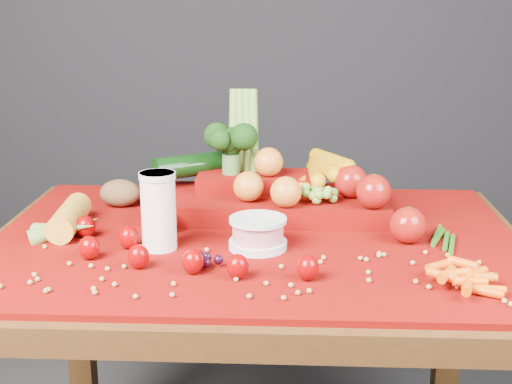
{
  "coord_description": "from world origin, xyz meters",
  "views": [
    {
      "loc": [
        0.07,
        -1.36,
        1.24
      ],
      "look_at": [
        0.0,
        0.02,
        0.85
      ],
      "focal_mm": 50.0,
      "sensor_mm": 36.0,
      "label": 1
    }
  ],
  "objects_px": {
    "yogurt_bowl": "(258,232)",
    "produce_mound": "(275,189)",
    "milk_glass": "(158,208)",
    "table": "(256,286)"
  },
  "relations": [
    {
      "from": "yogurt_bowl",
      "to": "produce_mound",
      "type": "distance_m",
      "value": 0.23
    },
    {
      "from": "table",
      "to": "milk_glass",
      "type": "distance_m",
      "value": 0.27
    },
    {
      "from": "produce_mound",
      "to": "yogurt_bowl",
      "type": "bearing_deg",
      "value": -97.14
    },
    {
      "from": "milk_glass",
      "to": "produce_mound",
      "type": "height_order",
      "value": "produce_mound"
    },
    {
      "from": "milk_glass",
      "to": "yogurt_bowl",
      "type": "bearing_deg",
      "value": 3.15
    },
    {
      "from": "milk_glass",
      "to": "yogurt_bowl",
      "type": "relative_size",
      "value": 1.34
    },
    {
      "from": "table",
      "to": "milk_glass",
      "type": "relative_size",
      "value": 7.3
    },
    {
      "from": "table",
      "to": "produce_mound",
      "type": "xyz_separation_m",
      "value": [
        0.04,
        0.16,
        0.16
      ]
    },
    {
      "from": "yogurt_bowl",
      "to": "produce_mound",
      "type": "height_order",
      "value": "produce_mound"
    },
    {
      "from": "yogurt_bowl",
      "to": "produce_mound",
      "type": "bearing_deg",
      "value": 82.86
    }
  ]
}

